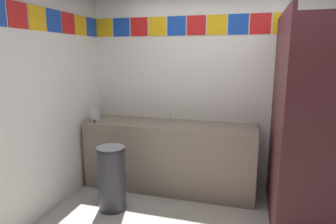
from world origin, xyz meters
TOP-DOWN VIEW (x-y plane):
  - wall_back at (0.00, 1.48)m, footprint 3.61×0.09m
  - wall_side at (-1.85, 0.00)m, footprint 0.09×2.87m
  - vanity_counter at (-0.66, 1.15)m, footprint 2.19×0.57m
  - faucet_center at (-0.66, 1.24)m, footprint 0.04×0.10m
  - soap_dispenser at (-1.62, 0.98)m, footprint 0.09×0.09m
  - stall_divider at (0.77, 0.52)m, footprint 0.92×1.33m
  - toilet at (1.16, 1.03)m, footprint 0.39×0.49m
  - trash_bin at (-1.14, 0.46)m, footprint 0.32×0.32m

SIDE VIEW (x-z plane):
  - toilet at x=1.16m, z-range -0.07..0.67m
  - trash_bin at x=-1.14m, z-range 0.00..0.74m
  - vanity_counter at x=-0.66m, z-range 0.01..0.88m
  - faucet_center at x=-0.66m, z-range 0.86..1.00m
  - soap_dispenser at x=-1.62m, z-range 0.88..1.04m
  - stall_divider at x=0.77m, z-range 0.00..2.16m
  - wall_side at x=-1.85m, z-range 0.01..2.77m
  - wall_back at x=0.00m, z-range 0.01..2.77m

